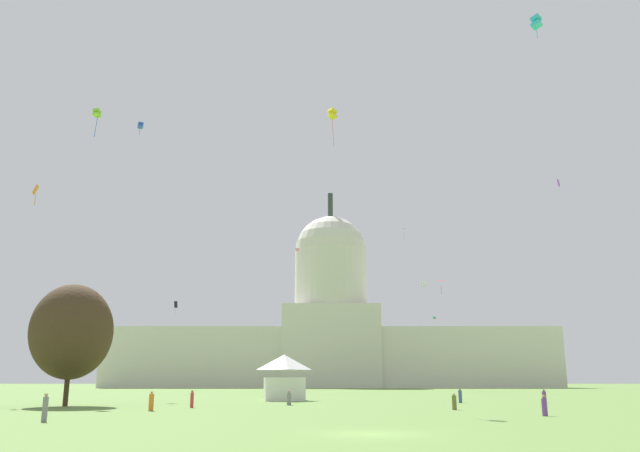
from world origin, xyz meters
TOP-DOWN VIEW (x-y plane):
  - ground_plane at (0.00, 0.00)m, footprint 800.00×800.00m
  - capitol_building at (1.06, 187.76)m, footprint 149.59×26.36m
  - event_tent at (-7.32, 52.21)m, footprint 6.03×7.18m
  - tree_west_far at (-28.51, 34.02)m, footprint 11.25×11.18m
  - person_olive_edge_east at (9.37, 26.08)m, footprint 0.45×0.45m
  - person_grey_front_right at (-5.91, 36.54)m, footprint 0.49×0.49m
  - person_orange_front_left at (-17.18, 23.83)m, footprint 0.60×0.60m
  - person_denim_near_tree_west at (13.60, 43.44)m, footprint 0.55×0.55m
  - person_red_mid_center at (-14.97, 30.48)m, footprint 0.37×0.37m
  - person_purple_edge_west at (13.99, 15.93)m, footprint 0.48×0.48m
  - person_grey_near_tree_east at (-20.27, 9.29)m, footprint 0.49×0.49m
  - person_purple_near_tent at (23.68, 44.42)m, footprint 0.51×0.51m
  - kite_orange_mid at (-38.62, 44.31)m, footprint 0.68×1.22m
  - kite_yellow_mid at (-1.30, 31.77)m, footprint 1.12×1.11m
  - kite_white_mid at (24.45, 133.86)m, footprint 1.52×1.51m
  - kite_blue_high at (-34.67, 73.47)m, footprint 1.19×1.22m
  - kite_cyan_high at (23.62, 36.50)m, footprint 1.62×1.61m
  - kite_lime_high at (-34.13, 50.77)m, footprint 1.10×1.15m
  - kite_green_mid at (30.11, 150.90)m, footprint 0.90×0.91m
  - kite_black_low at (-32.53, 99.44)m, footprint 0.70×0.67m
  - kite_violet_mid at (22.79, 31.97)m, footprint 0.66×1.04m
  - kite_gold_high at (22.17, 149.51)m, footprint 0.89×1.62m
  - kite_pink_mid at (-8.20, 120.70)m, footprint 0.88×0.93m
  - kite_red_mid at (25.71, 116.10)m, footprint 1.61×1.30m

SIDE VIEW (x-z plane):
  - ground_plane at x=0.00m, z-range 0.00..0.00m
  - person_olive_edge_east at x=9.37m, z-range -0.07..1.40m
  - person_grey_front_right at x=-5.91m, z-range -0.08..1.42m
  - person_purple_near_tent at x=23.68m, z-range -0.08..1.46m
  - person_purple_edge_west at x=13.99m, z-range -0.07..1.46m
  - person_denim_near_tree_west at x=13.60m, z-range -0.07..1.55m
  - person_orange_front_left at x=-17.18m, z-range -0.08..1.59m
  - person_red_mid_center at x=-14.97m, z-range -0.06..1.58m
  - person_grey_near_tree_east at x=-20.27m, z-range -0.06..1.74m
  - event_tent at x=-7.32m, z-range -0.02..5.80m
  - tree_west_far at x=-28.51m, z-range 1.29..13.72m
  - kite_black_low at x=-32.53m, z-range 16.35..18.98m
  - capitol_building at x=1.06m, z-range -16.02..51.68m
  - kite_green_mid at x=30.11m, z-range 19.48..20.33m
  - kite_violet_mid at x=22.79m, z-range 22.58..23.47m
  - kite_red_mid at x=25.71m, z-range 23.32..26.15m
  - kite_orange_mid at x=-38.62m, z-range 24.51..27.25m
  - kite_white_mid at x=24.45m, z-range 25.02..29.12m
  - kite_yellow_mid at x=-1.30m, z-range 28.68..32.87m
  - kite_pink_mid at x=-8.20m, z-range 33.18..34.09m
  - kite_lime_high at x=-34.13m, z-range 37.06..41.29m
  - kite_cyan_high at x=23.62m, z-range 43.38..46.39m
  - kite_gold_high at x=22.17m, z-range 43.46..47.13m
  - kite_blue_high at x=-34.67m, z-range 45.55..47.89m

